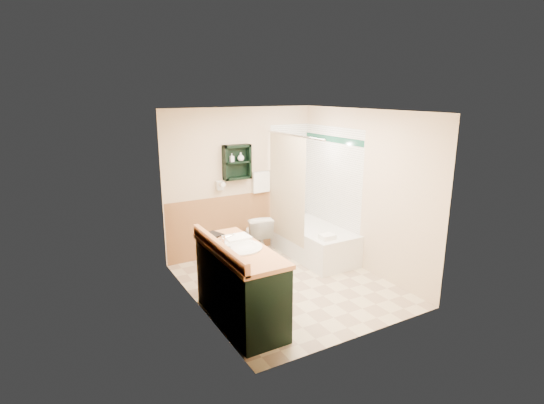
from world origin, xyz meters
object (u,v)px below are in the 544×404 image
(toilet, at_px, (257,235))
(soap_bottle_a, at_px, (232,160))
(soap_bottle_b, at_px, (241,158))
(hair_dryer, at_px, (220,185))
(wall_shelf, at_px, (237,162))
(vanity, at_px, (240,285))
(vanity_book, at_px, (208,228))
(bathtub, at_px, (314,242))

(toilet, relative_size, soap_bottle_a, 5.43)
(toilet, xyz_separation_m, soap_bottle_b, (-0.17, 0.20, 1.27))
(hair_dryer, xyz_separation_m, soap_bottle_b, (0.36, -0.03, 0.42))
(wall_shelf, xyz_separation_m, hair_dryer, (-0.30, 0.02, -0.35))
(vanity, relative_size, toilet, 2.04)
(hair_dryer, xyz_separation_m, vanity_book, (-0.76, -1.44, -0.17))
(hair_dryer, bearing_deg, toilet, -23.01)
(toilet, bearing_deg, bathtub, 159.08)
(soap_bottle_a, bearing_deg, vanity_book, -124.44)
(soap_bottle_b, bearing_deg, soap_bottle_a, 180.00)
(vanity, distance_m, soap_bottle_a, 2.39)
(hair_dryer, relative_size, toilet, 0.34)
(soap_bottle_b, bearing_deg, vanity, -116.29)
(wall_shelf, distance_m, toilet, 1.24)
(wall_shelf, bearing_deg, soap_bottle_b, -4.44)
(wall_shelf, distance_m, vanity, 2.40)
(wall_shelf, relative_size, soap_bottle_b, 4.08)
(vanity, height_order, vanity_book, vanity_book)
(soap_bottle_a, bearing_deg, hair_dryer, 171.82)
(vanity, height_order, soap_bottle_a, soap_bottle_a)
(hair_dryer, height_order, soap_bottle_a, soap_bottle_a)
(vanity, distance_m, bathtub, 2.29)
(vanity, xyz_separation_m, soap_bottle_b, (0.96, 1.94, 1.16))
(toilet, height_order, vanity_book, vanity_book)
(soap_bottle_a, bearing_deg, vanity, -112.48)
(vanity, relative_size, vanity_book, 6.51)
(bathtub, height_order, soap_bottle_a, soap_bottle_a)
(hair_dryer, distance_m, soap_bottle_b, 0.56)
(vanity, relative_size, soap_bottle_a, 11.09)
(soap_bottle_a, height_order, soap_bottle_b, soap_bottle_b)
(vanity, distance_m, toilet, 2.08)
(vanity_book, height_order, soap_bottle_b, soap_bottle_b)
(wall_shelf, relative_size, hair_dryer, 2.29)
(vanity_book, bearing_deg, bathtub, -0.91)
(wall_shelf, height_order, soap_bottle_a, wall_shelf)
(hair_dryer, relative_size, vanity_book, 1.08)
(vanity, distance_m, soap_bottle_b, 2.46)
(bathtub, bearing_deg, vanity, -147.51)
(wall_shelf, relative_size, vanity_book, 2.47)
(wall_shelf, height_order, toilet, wall_shelf)
(hair_dryer, distance_m, vanity_book, 1.64)
(soap_bottle_b, bearing_deg, wall_shelf, 175.56)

